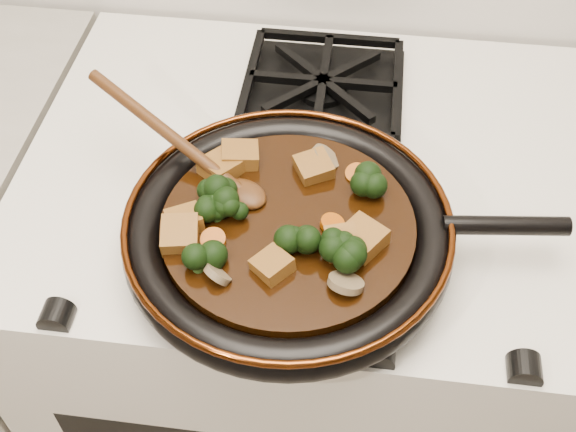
# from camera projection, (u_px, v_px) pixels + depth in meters

# --- Properties ---
(stove) EXTENTS (0.76, 0.60, 0.90)m
(stove) POSITION_uv_depth(u_px,v_px,m) (306.00, 341.00, 1.29)
(stove) COLOR silver
(stove) RESTS_ON ground
(burner_grate_front) EXTENTS (0.23, 0.23, 0.03)m
(burner_grate_front) POSITION_uv_depth(u_px,v_px,m) (300.00, 236.00, 0.85)
(burner_grate_front) COLOR black
(burner_grate_front) RESTS_ON stove
(burner_grate_back) EXTENTS (0.23, 0.23, 0.03)m
(burner_grate_back) POSITION_uv_depth(u_px,v_px,m) (323.00, 86.00, 1.03)
(burner_grate_back) COLOR black
(burner_grate_back) RESTS_ON stove
(skillet) EXTENTS (0.50, 0.37, 0.05)m
(skillet) POSITION_uv_depth(u_px,v_px,m) (290.00, 231.00, 0.81)
(skillet) COLOR black
(skillet) RESTS_ON burner_grate_front
(braising_sauce) EXTENTS (0.29, 0.29, 0.02)m
(braising_sauce) POSITION_uv_depth(u_px,v_px,m) (288.00, 228.00, 0.81)
(braising_sauce) COLOR black
(braising_sauce) RESTS_ON skillet
(tofu_cube_0) EXTENTS (0.05, 0.05, 0.03)m
(tofu_cube_0) POSITION_uv_depth(u_px,v_px,m) (185.00, 221.00, 0.79)
(tofu_cube_0) COLOR brown
(tofu_cube_0) RESTS_ON braising_sauce
(tofu_cube_1) EXTENTS (0.05, 0.05, 0.03)m
(tofu_cube_1) POSITION_uv_depth(u_px,v_px,m) (180.00, 235.00, 0.78)
(tofu_cube_1) COLOR brown
(tofu_cube_1) RESTS_ON braising_sauce
(tofu_cube_2) EXTENTS (0.05, 0.05, 0.03)m
(tofu_cube_2) POSITION_uv_depth(u_px,v_px,m) (240.00, 156.00, 0.86)
(tofu_cube_2) COLOR brown
(tofu_cube_2) RESTS_ON braising_sauce
(tofu_cube_3) EXTENTS (0.06, 0.06, 0.03)m
(tofu_cube_3) POSITION_uv_depth(u_px,v_px,m) (362.00, 239.00, 0.78)
(tofu_cube_3) COLOR brown
(tofu_cube_3) RESTS_ON braising_sauce
(tofu_cube_4) EXTENTS (0.06, 0.06, 0.03)m
(tofu_cube_4) POSITION_uv_depth(u_px,v_px,m) (221.00, 167.00, 0.85)
(tofu_cube_4) COLOR brown
(tofu_cube_4) RESTS_ON braising_sauce
(tofu_cube_5) EXTENTS (0.05, 0.05, 0.03)m
(tofu_cube_5) POSITION_uv_depth(u_px,v_px,m) (314.00, 168.00, 0.85)
(tofu_cube_5) COLOR brown
(tofu_cube_5) RESTS_ON braising_sauce
(tofu_cube_6) EXTENTS (0.04, 0.05, 0.03)m
(tofu_cube_6) POSITION_uv_depth(u_px,v_px,m) (342.00, 244.00, 0.77)
(tofu_cube_6) COLOR brown
(tofu_cube_6) RESTS_ON braising_sauce
(tofu_cube_7) EXTENTS (0.05, 0.05, 0.02)m
(tofu_cube_7) POSITION_uv_depth(u_px,v_px,m) (272.00, 266.00, 0.75)
(tofu_cube_7) COLOR brown
(tofu_cube_7) RESTS_ON braising_sauce
(broccoli_floret_0) EXTENTS (0.09, 0.09, 0.07)m
(broccoli_floret_0) POSITION_uv_depth(u_px,v_px,m) (341.00, 253.00, 0.76)
(broccoli_floret_0) COLOR black
(broccoli_floret_0) RESTS_ON braising_sauce
(broccoli_floret_1) EXTENTS (0.08, 0.08, 0.08)m
(broccoli_floret_1) POSITION_uv_depth(u_px,v_px,m) (369.00, 187.00, 0.82)
(broccoli_floret_1) COLOR black
(broccoli_floret_1) RESTS_ON braising_sauce
(broccoli_floret_2) EXTENTS (0.07, 0.08, 0.07)m
(broccoli_floret_2) POSITION_uv_depth(u_px,v_px,m) (233.00, 203.00, 0.80)
(broccoli_floret_2) COLOR black
(broccoli_floret_2) RESTS_ON braising_sauce
(broccoli_floret_3) EXTENTS (0.10, 0.08, 0.08)m
(broccoli_floret_3) POSITION_uv_depth(u_px,v_px,m) (217.00, 198.00, 0.81)
(broccoli_floret_3) COLOR black
(broccoli_floret_3) RESTS_ON braising_sauce
(broccoli_floret_4) EXTENTS (0.08, 0.08, 0.06)m
(broccoli_floret_4) POSITION_uv_depth(u_px,v_px,m) (301.00, 236.00, 0.77)
(broccoli_floret_4) COLOR black
(broccoli_floret_4) RESTS_ON braising_sauce
(broccoli_floret_5) EXTENTS (0.09, 0.08, 0.06)m
(broccoli_floret_5) POSITION_uv_depth(u_px,v_px,m) (216.00, 214.00, 0.80)
(broccoli_floret_5) COLOR black
(broccoli_floret_5) RESTS_ON braising_sauce
(broccoli_floret_6) EXTENTS (0.07, 0.07, 0.06)m
(broccoli_floret_6) POSITION_uv_depth(u_px,v_px,m) (198.00, 265.00, 0.75)
(broccoli_floret_6) COLOR black
(broccoli_floret_6) RESTS_ON braising_sauce
(carrot_coin_0) EXTENTS (0.03, 0.03, 0.02)m
(carrot_coin_0) POSITION_uv_depth(u_px,v_px,m) (370.00, 182.00, 0.84)
(carrot_coin_0) COLOR #A34304
(carrot_coin_0) RESTS_ON braising_sauce
(carrot_coin_1) EXTENTS (0.03, 0.03, 0.01)m
(carrot_coin_1) POSITION_uv_depth(u_px,v_px,m) (213.00, 240.00, 0.78)
(carrot_coin_1) COLOR #A34304
(carrot_coin_1) RESTS_ON braising_sauce
(carrot_coin_2) EXTENTS (0.03, 0.03, 0.01)m
(carrot_coin_2) POSITION_uv_depth(u_px,v_px,m) (332.00, 224.00, 0.80)
(carrot_coin_2) COLOR #A34304
(carrot_coin_2) RESTS_ON braising_sauce
(carrot_coin_3) EXTENTS (0.03, 0.03, 0.02)m
(carrot_coin_3) POSITION_uv_depth(u_px,v_px,m) (356.00, 173.00, 0.85)
(carrot_coin_3) COLOR #A34304
(carrot_coin_3) RESTS_ON braising_sauce
(mushroom_slice_0) EXTENTS (0.04, 0.05, 0.03)m
(mushroom_slice_0) POSITION_uv_depth(u_px,v_px,m) (325.00, 157.00, 0.86)
(mushroom_slice_0) COLOR brown
(mushroom_slice_0) RESTS_ON braising_sauce
(mushroom_slice_1) EXTENTS (0.04, 0.04, 0.03)m
(mushroom_slice_1) POSITION_uv_depth(u_px,v_px,m) (218.00, 274.00, 0.75)
(mushroom_slice_1) COLOR brown
(mushroom_slice_1) RESTS_ON braising_sauce
(mushroom_slice_2) EXTENTS (0.05, 0.05, 0.02)m
(mushroom_slice_2) POSITION_uv_depth(u_px,v_px,m) (346.00, 283.00, 0.74)
(mushroom_slice_2) COLOR brown
(mushroom_slice_2) RESTS_ON braising_sauce
(wooden_spoon) EXTENTS (0.15, 0.10, 0.24)m
(wooden_spoon) POSITION_uv_depth(u_px,v_px,m) (199.00, 158.00, 0.84)
(wooden_spoon) COLOR #44240E
(wooden_spoon) RESTS_ON braising_sauce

